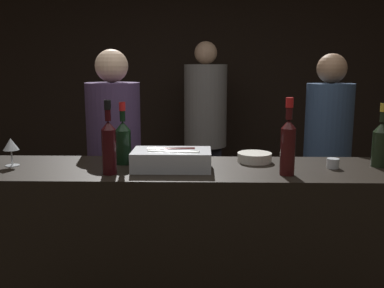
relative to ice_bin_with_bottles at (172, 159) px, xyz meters
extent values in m
cube|color=black|center=(0.10, 2.57, 0.27)|extent=(6.40, 0.06, 2.80)
cube|color=black|center=(0.10, 0.03, -0.59)|extent=(2.42, 0.56, 1.08)
cube|color=#B7BABF|center=(0.00, 0.00, 0.00)|extent=(0.40, 0.24, 0.10)
cylinder|color=#B2B7AD|center=(0.01, -0.04, 0.02)|extent=(0.27, 0.10, 0.07)
cylinder|color=#380F0F|center=(0.00, 0.04, 0.02)|extent=(0.25, 0.08, 0.06)
cylinder|color=silver|center=(0.44, 0.18, -0.03)|extent=(0.19, 0.19, 0.05)
cylinder|color=gray|center=(0.44, 0.18, -0.01)|extent=(0.15, 0.15, 0.01)
cylinder|color=silver|center=(-0.85, 0.05, -0.05)|extent=(0.07, 0.07, 0.00)
cylinder|color=silver|center=(-0.85, 0.05, -0.01)|extent=(0.01, 0.01, 0.08)
cone|color=silver|center=(-0.85, 0.05, 0.06)|extent=(0.08, 0.08, 0.06)
cylinder|color=silver|center=(0.83, 0.04, -0.03)|extent=(0.06, 0.06, 0.05)
sphere|color=#EFB256|center=(0.83, 0.04, -0.03)|extent=(0.03, 0.03, 0.03)
cylinder|color=black|center=(1.09, 0.08, 0.04)|extent=(0.09, 0.09, 0.18)
cone|color=black|center=(1.09, 0.08, 0.16)|extent=(0.09, 0.09, 0.05)
cylinder|color=black|center=(1.09, 0.08, 0.23)|extent=(0.03, 0.03, 0.10)
cylinder|color=gold|center=(1.09, 0.08, 0.26)|extent=(0.03, 0.03, 0.04)
cylinder|color=black|center=(-0.30, -0.11, 0.06)|extent=(0.07, 0.07, 0.22)
cone|color=black|center=(-0.30, -0.11, 0.19)|extent=(0.07, 0.07, 0.04)
cylinder|color=black|center=(-0.30, -0.11, 0.26)|extent=(0.03, 0.03, 0.10)
cylinder|color=black|center=(-0.30, -0.11, 0.29)|extent=(0.03, 0.03, 0.05)
cylinder|color=black|center=(-0.27, 0.11, 0.04)|extent=(0.08, 0.08, 0.18)
cone|color=black|center=(-0.27, 0.11, 0.15)|extent=(0.08, 0.08, 0.05)
cylinder|color=black|center=(-0.27, 0.11, 0.23)|extent=(0.03, 0.03, 0.10)
cylinder|color=red|center=(-0.27, 0.11, 0.26)|extent=(0.03, 0.03, 0.05)
cylinder|color=#380F0F|center=(0.57, -0.10, 0.06)|extent=(0.07, 0.07, 0.23)
cone|color=#380F0F|center=(0.57, -0.10, 0.20)|extent=(0.07, 0.07, 0.04)
cylinder|color=#380F0F|center=(0.57, -0.10, 0.27)|extent=(0.03, 0.03, 0.10)
cylinder|color=red|center=(0.57, -0.10, 0.30)|extent=(0.04, 0.04, 0.05)
cube|color=black|center=(0.19, 1.89, -0.71)|extent=(0.30, 0.22, 0.85)
cylinder|color=slate|center=(0.19, 1.89, 0.10)|extent=(0.40, 0.40, 0.77)
sphere|color=tan|center=(0.19, 1.89, 0.59)|extent=(0.21, 0.21, 0.21)
cube|color=black|center=(-0.42, 0.61, -0.74)|extent=(0.26, 0.19, 0.78)
cylinder|color=#473356|center=(-0.42, 0.61, 0.00)|extent=(0.35, 0.35, 0.72)
sphere|color=beige|center=(-0.42, 0.61, 0.47)|extent=(0.21, 0.21, 0.21)
cube|color=black|center=(1.07, 0.95, -0.75)|extent=(0.25, 0.18, 0.77)
cylinder|color=#334766|center=(1.07, 0.95, -0.01)|extent=(0.34, 0.34, 0.71)
sphere|color=#997051|center=(1.07, 0.95, 0.45)|extent=(0.21, 0.21, 0.21)
camera|label=1|loc=(0.15, -2.13, 0.47)|focal=40.00mm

